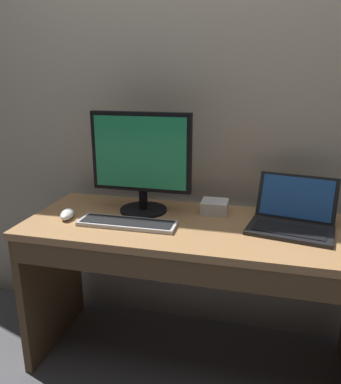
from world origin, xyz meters
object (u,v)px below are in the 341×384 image
(laptop_black, at_px, (292,221))
(wired_keyboard, at_px, (127,223))
(computer_mouse, at_px, (67,214))
(external_drive_box, at_px, (215,207))
(external_monitor, at_px, (141,159))

(laptop_black, xyz_separation_m, wired_keyboard, (-0.69, -0.13, -0.03))
(wired_keyboard, xyz_separation_m, computer_mouse, (-0.30, 0.01, 0.01))
(laptop_black, relative_size, external_drive_box, 3.14)
(external_monitor, xyz_separation_m, wired_keyboard, (-0.01, -0.18, -0.25))
(computer_mouse, bearing_deg, wired_keyboard, -17.83)
(wired_keyboard, bearing_deg, external_monitor, 86.06)
(external_monitor, relative_size, wired_keyboard, 1.09)
(computer_mouse, height_order, external_drive_box, external_drive_box)
(laptop_black, xyz_separation_m, external_drive_box, (-0.34, 0.13, -0.01))
(external_drive_box, bearing_deg, laptop_black, -20.40)
(external_monitor, relative_size, computer_mouse, 4.09)
(external_monitor, xyz_separation_m, computer_mouse, (-0.31, -0.16, -0.24))
(laptop_black, bearing_deg, computer_mouse, -173.42)
(external_monitor, distance_m, computer_mouse, 0.42)
(laptop_black, bearing_deg, wired_keyboard, -169.71)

